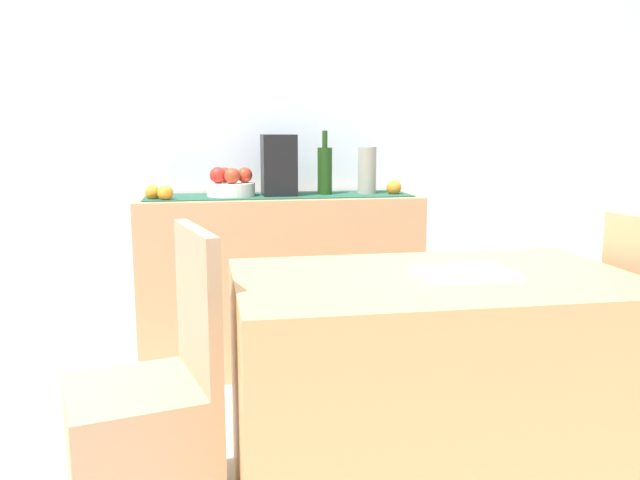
{
  "coord_description": "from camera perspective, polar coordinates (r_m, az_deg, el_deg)",
  "views": [
    {
      "loc": [
        -0.46,
        -2.21,
        1.18
      ],
      "look_at": [
        0.01,
        0.39,
        0.73
      ],
      "focal_mm": 36.6,
      "sensor_mm": 36.0,
      "label": 1
    }
  ],
  "objects": [
    {
      "name": "fruit_bowl",
      "position": [
        3.14,
        -7.78,
        4.41
      ],
      "size": [
        0.23,
        0.23,
        0.06
      ],
      "primitive_type": "cylinder",
      "color": "silver",
      "rests_on": "table_runner"
    },
    {
      "name": "sideboard_console",
      "position": [
        3.24,
        -3.5,
        -3.74
      ],
      "size": [
        1.35,
        0.42,
        0.86
      ],
      "primitive_type": "cube",
      "color": "tan",
      "rests_on": "ground"
    },
    {
      "name": "orange_loose_end",
      "position": [
        3.23,
        6.48,
        4.58
      ],
      "size": [
        0.07,
        0.07,
        0.07
      ],
      "primitive_type": "sphere",
      "color": "orange",
      "rests_on": "sideboard_console"
    },
    {
      "name": "orange_loose_mid",
      "position": [
        3.08,
        -14.43,
        4.04
      ],
      "size": [
        0.07,
        0.07,
        0.07
      ],
      "primitive_type": "sphere",
      "color": "orange",
      "rests_on": "sideboard_console"
    },
    {
      "name": "open_book",
      "position": [
        2.02,
        12.65,
        -2.88
      ],
      "size": [
        0.28,
        0.21,
        0.02
      ],
      "primitive_type": "cube",
      "rotation": [
        0.0,
        0.0,
        0.01
      ],
      "color": "white",
      "rests_on": "dining_table"
    },
    {
      "name": "orange_loose_near_bowl",
      "position": [
        3.03,
        -13.37,
        4.02
      ],
      "size": [
        0.07,
        0.07,
        0.07
      ],
      "primitive_type": "sphere",
      "color": "orange",
      "rests_on": "sideboard_console"
    },
    {
      "name": "wine_bottle",
      "position": [
        3.19,
        0.42,
        6.13
      ],
      "size": [
        0.07,
        0.07,
        0.31
      ],
      "color": "#1E4115",
      "rests_on": "sideboard_console"
    },
    {
      "name": "coffee_maker",
      "position": [
        3.15,
        -3.63,
        6.51
      ],
      "size": [
        0.16,
        0.18,
        0.3
      ],
      "primitive_type": "cube",
      "color": "black",
      "rests_on": "sideboard_console"
    },
    {
      "name": "room_wall_rear",
      "position": [
        3.42,
        -2.54,
        12.53
      ],
      "size": [
        6.4,
        0.06,
        2.7
      ],
      "primitive_type": "cube",
      "color": "silver",
      "rests_on": "ground"
    },
    {
      "name": "ground_plane",
      "position": [
        2.55,
        1.44,
        -18.14
      ],
      "size": [
        6.4,
        6.4,
        0.02
      ],
      "primitive_type": "cube",
      "color": "beige",
      "rests_on": "ground"
    },
    {
      "name": "apple_upper",
      "position": [
        3.08,
        -7.69,
        5.59
      ],
      "size": [
        0.07,
        0.07,
        0.07
      ],
      "primitive_type": "sphere",
      "color": "#B13C21",
      "rests_on": "fruit_bowl"
    },
    {
      "name": "apple_front",
      "position": [
        3.11,
        -8.92,
        5.62
      ],
      "size": [
        0.08,
        0.08,
        0.08
      ],
      "primitive_type": "sphere",
      "color": "red",
      "rests_on": "fruit_bowl"
    },
    {
      "name": "dining_table",
      "position": [
        2.13,
        9.84,
        -12.85
      ],
      "size": [
        1.22,
        0.74,
        0.74
      ],
      "primitive_type": "cube",
      "color": "tan",
      "rests_on": "ground"
    },
    {
      "name": "table_runner",
      "position": [
        3.16,
        -3.58,
        3.9
      ],
      "size": [
        1.27,
        0.32,
        0.01
      ],
      "primitive_type": "cube",
      "color": "#204E39",
      "rests_on": "sideboard_console"
    },
    {
      "name": "chair_near_window",
      "position": [
        2.07,
        -14.89,
        -16.9
      ],
      "size": [
        0.48,
        0.48,
        0.9
      ],
      "color": "tan",
      "rests_on": "ground"
    },
    {
      "name": "apple_rear",
      "position": [
        3.19,
        -8.29,
        5.67
      ],
      "size": [
        0.07,
        0.07,
        0.07
      ],
      "primitive_type": "sphere",
      "color": "#AE2B1D",
      "rests_on": "fruit_bowl"
    },
    {
      "name": "ceramic_vase",
      "position": [
        3.23,
        4.14,
        6.05
      ],
      "size": [
        0.09,
        0.09,
        0.23
      ],
      "primitive_type": "cylinder",
      "color": "gray",
      "rests_on": "sideboard_console"
    },
    {
      "name": "apple_left",
      "position": [
        3.13,
        -6.6,
        5.66
      ],
      "size": [
        0.07,
        0.07,
        0.07
      ],
      "primitive_type": "sphere",
      "color": "#B9321E",
      "rests_on": "fruit_bowl"
    }
  ]
}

